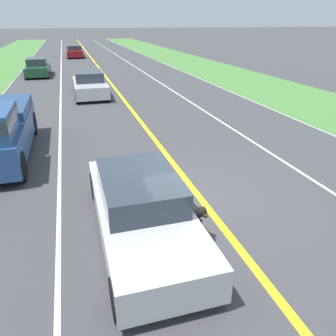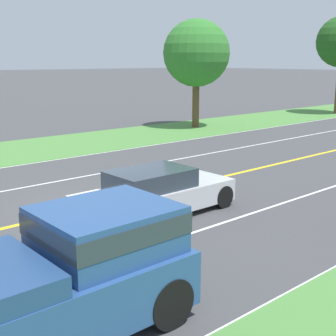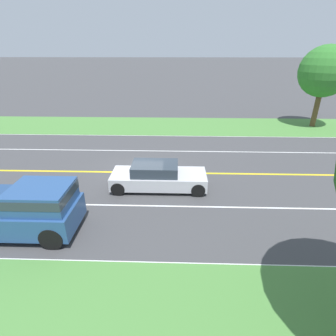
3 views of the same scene
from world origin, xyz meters
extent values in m
plane|color=#424244|center=(0.00, 0.00, 0.00)|extent=(400.00, 400.00, 0.00)
cube|color=yellow|center=(0.00, 0.00, 0.00)|extent=(0.18, 160.00, 0.01)
cube|color=white|center=(7.00, 0.00, 0.00)|extent=(0.14, 160.00, 0.01)
cube|color=white|center=(-7.00, 0.00, 0.00)|extent=(0.14, 160.00, 0.01)
cube|color=white|center=(3.50, 0.00, 0.00)|extent=(0.10, 160.00, 0.01)
cube|color=white|center=(-3.50, 0.00, 0.00)|extent=(0.10, 160.00, 0.01)
cube|color=#4C843D|center=(-10.00, 0.00, 0.01)|extent=(6.00, 160.00, 0.03)
cube|color=silver|center=(1.77, 1.16, 0.51)|extent=(1.76, 4.76, 0.64)
cube|color=#2D3842|center=(1.77, 0.97, 1.09)|extent=(1.52, 2.29, 0.52)
cylinder|color=black|center=(2.56, 3.10, 0.34)|extent=(0.22, 0.68, 0.68)
cylinder|color=black|center=(2.56, -0.79, 0.34)|extent=(0.22, 0.68, 0.68)
cylinder|color=black|center=(0.97, 3.10, 0.34)|extent=(0.22, 0.68, 0.68)
cylinder|color=black|center=(0.97, -0.79, 0.34)|extent=(0.22, 0.68, 0.68)
ellipsoid|color=black|center=(0.67, 1.28, 0.51)|extent=(0.26, 0.63, 0.27)
cylinder|color=black|center=(0.72, 1.50, 0.19)|extent=(0.07, 0.07, 0.37)
cylinder|color=black|center=(0.77, 1.08, 0.19)|extent=(0.07, 0.07, 0.37)
cylinder|color=black|center=(0.58, 1.49, 0.19)|extent=(0.07, 0.07, 0.37)
cylinder|color=black|center=(0.63, 1.06, 0.19)|extent=(0.07, 0.07, 0.37)
cylinder|color=black|center=(0.65, 1.54, 0.62)|extent=(0.15, 0.18, 0.16)
sphere|color=black|center=(0.63, 1.65, 0.67)|extent=(0.23, 0.23, 0.21)
ellipsoid|color=#331E14|center=(0.62, 1.79, 0.66)|extent=(0.10, 0.11, 0.08)
cone|color=black|center=(0.69, 1.65, 0.75)|extent=(0.07, 0.07, 0.09)
cone|color=black|center=(0.58, 1.63, 0.75)|extent=(0.07, 0.07, 0.09)
cylinder|color=black|center=(0.72, 0.88, 0.55)|extent=(0.07, 0.23, 0.23)
cube|color=#284C84|center=(5.44, -4.58, 0.73)|extent=(2.06, 5.66, 0.93)
cube|color=#284C84|center=(5.44, -2.94, 1.59)|extent=(1.81, 2.14, 0.79)
cube|color=#2D3842|center=(5.44, -2.94, 1.71)|extent=(1.83, 2.16, 0.35)
cylinder|color=black|center=(6.38, -2.36, 0.44)|extent=(0.22, 0.87, 0.87)
cylinder|color=black|center=(4.49, -2.36, 0.44)|extent=(0.22, 0.87, 0.87)
cylinder|color=brown|center=(-10.29, 14.51, 1.69)|extent=(0.45, 0.45, 3.38)
sphere|color=#337A2D|center=(-10.29, 14.51, 4.76)|extent=(4.26, 4.26, 4.26)
camera|label=1|loc=(2.89, 6.87, 4.20)|focal=35.00mm
camera|label=2|loc=(11.58, -6.94, 4.30)|focal=50.00mm
camera|label=3|loc=(13.61, 2.00, 6.58)|focal=28.00mm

